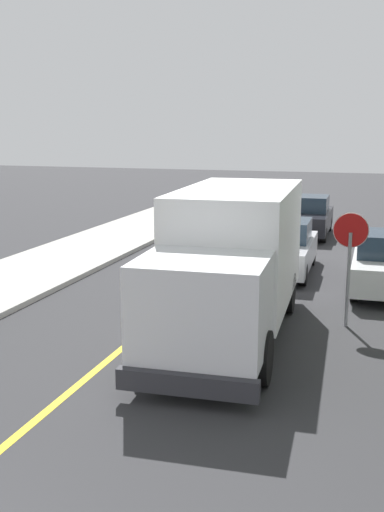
# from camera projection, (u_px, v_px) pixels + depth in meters

# --- Properties ---
(centre_line_yellow) EXTENTS (0.16, 56.00, 0.01)m
(centre_line_yellow) POSITION_uv_depth(u_px,v_px,m) (161.00, 316.00, 15.05)
(centre_line_yellow) COLOR gold
(centre_line_yellow) RESTS_ON ground
(box_truck) EXTENTS (2.77, 7.29, 3.20)m
(box_truck) POSITION_uv_depth(u_px,v_px,m) (232.00, 257.00, 13.44)
(box_truck) COLOR white
(box_truck) RESTS_ON ground
(parked_car_near) EXTENTS (1.92, 4.45, 1.67)m
(parked_car_near) POSITION_uv_depth(u_px,v_px,m) (283.00, 248.00, 19.41)
(parked_car_near) COLOR #B7B7BC
(parked_car_near) RESTS_ON ground
(parked_car_mid) EXTENTS (1.87, 4.43, 1.67)m
(parked_car_mid) POSITION_uv_depth(u_px,v_px,m) (308.00, 217.00, 26.07)
(parked_car_mid) COLOR black
(parked_car_mid) RESTS_ON ground
(stop_sign) EXTENTS (0.80, 0.10, 2.65)m
(stop_sign) POSITION_uv_depth(u_px,v_px,m) (350.00, 247.00, 13.99)
(stop_sign) COLOR gray
(stop_sign) RESTS_ON ground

